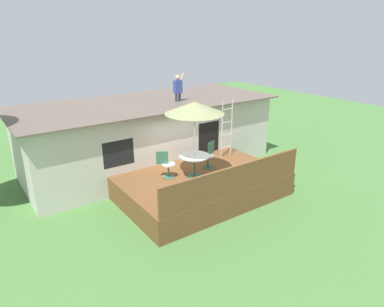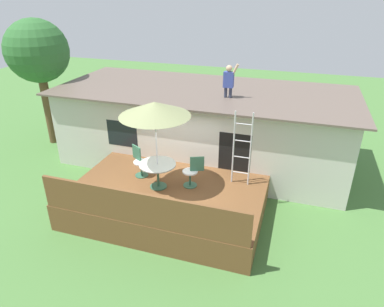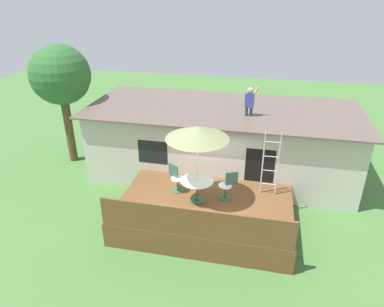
{
  "view_description": "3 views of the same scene",
  "coord_description": "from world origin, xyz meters",
  "px_view_note": "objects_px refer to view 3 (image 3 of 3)",
  "views": [
    {
      "loc": [
        -6.38,
        -8.52,
        5.44
      ],
      "look_at": [
        -0.01,
        0.49,
        1.41
      ],
      "focal_mm": 31.65,
      "sensor_mm": 36.0,
      "label": 1
    },
    {
      "loc": [
        3.25,
        -7.81,
        6.02
      ],
      "look_at": [
        0.44,
        0.91,
        1.54
      ],
      "focal_mm": 32.19,
      "sensor_mm": 36.0,
      "label": 2
    },
    {
      "loc": [
        1.56,
        -9.22,
        7.03
      ],
      "look_at": [
        -0.62,
        0.8,
        2.05
      ],
      "focal_mm": 32.69,
      "sensor_mm": 36.0,
      "label": 3
    }
  ],
  "objects_px": {
    "patio_table": "(197,185)",
    "person_figure": "(250,100)",
    "step_ladder": "(270,164)",
    "patio_chair_left": "(176,178)",
    "patio_chair_right": "(227,186)",
    "backyard_tree": "(60,76)",
    "patio_umbrella": "(197,133)"
  },
  "relations": [
    {
      "from": "patio_table",
      "to": "person_figure",
      "type": "height_order",
      "value": "person_figure"
    },
    {
      "from": "step_ladder",
      "to": "patio_table",
      "type": "bearing_deg",
      "value": -157.15
    },
    {
      "from": "step_ladder",
      "to": "patio_chair_left",
      "type": "bearing_deg",
      "value": -171.63
    },
    {
      "from": "patio_table",
      "to": "patio_chair_left",
      "type": "relative_size",
      "value": 1.13
    },
    {
      "from": "patio_chair_right",
      "to": "backyard_tree",
      "type": "bearing_deg",
      "value": -43.82
    },
    {
      "from": "step_ladder",
      "to": "patio_chair_left",
      "type": "relative_size",
      "value": 2.39
    },
    {
      "from": "step_ladder",
      "to": "person_figure",
      "type": "xyz_separation_m",
      "value": [
        -0.88,
        2.03,
        1.43
      ]
    },
    {
      "from": "patio_table",
      "to": "person_figure",
      "type": "distance_m",
      "value": 3.77
    },
    {
      "from": "step_ladder",
      "to": "person_figure",
      "type": "bearing_deg",
      "value": 113.5
    },
    {
      "from": "patio_table",
      "to": "step_ladder",
      "type": "distance_m",
      "value": 2.43
    },
    {
      "from": "patio_table",
      "to": "patio_chair_right",
      "type": "bearing_deg",
      "value": 22.05
    },
    {
      "from": "patio_table",
      "to": "person_figure",
      "type": "relative_size",
      "value": 0.94
    },
    {
      "from": "patio_table",
      "to": "patio_chair_right",
      "type": "height_order",
      "value": "patio_chair_right"
    },
    {
      "from": "person_figure",
      "to": "patio_chair_right",
      "type": "distance_m",
      "value": 3.34
    },
    {
      "from": "backyard_tree",
      "to": "patio_umbrella",
      "type": "bearing_deg",
      "value": -27.36
    },
    {
      "from": "patio_chair_left",
      "to": "backyard_tree",
      "type": "height_order",
      "value": "backyard_tree"
    },
    {
      "from": "patio_chair_right",
      "to": "backyard_tree",
      "type": "distance_m",
      "value": 8.08
    },
    {
      "from": "patio_table",
      "to": "patio_chair_left",
      "type": "distance_m",
      "value": 0.95
    },
    {
      "from": "patio_table",
      "to": "patio_chair_right",
      "type": "relative_size",
      "value": 1.13
    },
    {
      "from": "step_ladder",
      "to": "patio_chair_right",
      "type": "bearing_deg",
      "value": -156.58
    },
    {
      "from": "backyard_tree",
      "to": "step_ladder",
      "type": "bearing_deg",
      "value": -15.29
    },
    {
      "from": "patio_chair_right",
      "to": "person_figure",
      "type": "bearing_deg",
      "value": -120.63
    },
    {
      "from": "patio_umbrella",
      "to": "patio_table",
      "type": "bearing_deg",
      "value": 162.65
    },
    {
      "from": "patio_umbrella",
      "to": "step_ladder",
      "type": "bearing_deg",
      "value": 22.85
    },
    {
      "from": "person_figure",
      "to": "patio_chair_left",
      "type": "bearing_deg",
      "value": -130.44
    },
    {
      "from": "person_figure",
      "to": "patio_chair_right",
      "type": "height_order",
      "value": "person_figure"
    },
    {
      "from": "patio_umbrella",
      "to": "backyard_tree",
      "type": "xyz_separation_m",
      "value": [
        -6.23,
        3.22,
        0.58
      ]
    },
    {
      "from": "person_figure",
      "to": "step_ladder",
      "type": "bearing_deg",
      "value": -66.5
    },
    {
      "from": "patio_chair_right",
      "to": "patio_chair_left",
      "type": "bearing_deg",
      "value": -25.78
    },
    {
      "from": "backyard_tree",
      "to": "patio_table",
      "type": "bearing_deg",
      "value": -27.36
    },
    {
      "from": "step_ladder",
      "to": "backyard_tree",
      "type": "distance_m",
      "value": 8.92
    },
    {
      "from": "patio_umbrella",
      "to": "patio_chair_left",
      "type": "bearing_deg",
      "value": 149.0
    }
  ]
}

